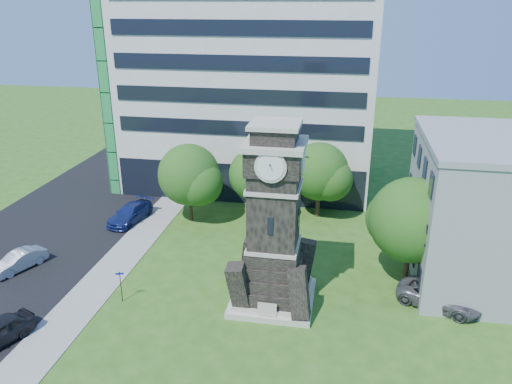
% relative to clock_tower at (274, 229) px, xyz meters
% --- Properties ---
extents(ground, '(160.00, 160.00, 0.00)m').
position_rel_clock_tower_xyz_m(ground, '(-3.00, -2.00, -5.28)').
color(ground, '#2E5718').
rests_on(ground, ground).
extents(sidewalk, '(3.00, 70.00, 0.06)m').
position_rel_clock_tower_xyz_m(sidewalk, '(-12.50, 3.00, -5.25)').
color(sidewalk, gray).
rests_on(sidewalk, ground).
extents(street, '(14.00, 80.00, 0.02)m').
position_rel_clock_tower_xyz_m(street, '(-21.00, 3.00, -5.27)').
color(street, black).
rests_on(street, ground).
extents(clock_tower, '(5.40, 5.40, 12.22)m').
position_rel_clock_tower_xyz_m(clock_tower, '(0.00, 0.00, 0.00)').
color(clock_tower, '#B4AE9D').
rests_on(clock_tower, ground).
extents(office_tall, '(26.20, 15.11, 28.60)m').
position_rel_clock_tower_xyz_m(office_tall, '(-6.20, 23.84, 8.94)').
color(office_tall, silver).
rests_on(office_tall, ground).
extents(car_street_mid, '(2.92, 4.37, 1.36)m').
position_rel_clock_tower_xyz_m(car_street_mid, '(-19.35, 0.69, -4.60)').
color(car_street_mid, '#ADAFB5').
rests_on(car_street_mid, ground).
extents(car_street_north, '(3.12, 5.58, 1.53)m').
position_rel_clock_tower_xyz_m(car_street_north, '(-14.72, 10.32, -4.52)').
color(car_street_north, navy).
rests_on(car_street_north, ground).
extents(car_east_lot, '(5.94, 4.40, 1.50)m').
position_rel_clock_tower_xyz_m(car_east_lot, '(10.87, 1.27, -4.53)').
color(car_east_lot, '#56575B').
rests_on(car_east_lot, ground).
extents(park_bench, '(1.60, 0.43, 0.83)m').
position_rel_clock_tower_xyz_m(park_bench, '(0.72, -1.51, -4.84)').
color(park_bench, black).
rests_on(park_bench, ground).
extents(street_sign, '(0.54, 0.05, 2.24)m').
position_rel_clock_tower_xyz_m(street_sign, '(-9.93, -1.96, -3.88)').
color(street_sign, black).
rests_on(street_sign, ground).
extents(tree_nw, '(6.06, 5.51, 7.17)m').
position_rel_clock_tower_xyz_m(tree_nw, '(-9.27, 11.56, -1.05)').
color(tree_nw, '#332114').
rests_on(tree_nw, ground).
extents(tree_nc, '(5.09, 4.63, 6.79)m').
position_rel_clock_tower_xyz_m(tree_nc, '(-3.51, 12.54, -0.99)').
color(tree_nc, '#332114').
rests_on(tree_nc, ground).
extents(tree_ne, '(5.83, 5.30, 7.06)m').
position_rel_clock_tower_xyz_m(tree_ne, '(2.06, 14.58, -1.04)').
color(tree_ne, '#332114').
rests_on(tree_ne, ground).
extents(tree_east, '(6.44, 5.86, 7.93)m').
position_rel_clock_tower_xyz_m(tree_east, '(9.00, 3.73, -0.48)').
color(tree_east, '#332114').
rests_on(tree_east, ground).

